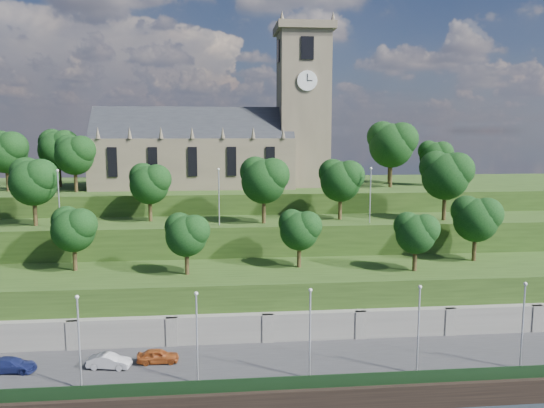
{
  "coord_description": "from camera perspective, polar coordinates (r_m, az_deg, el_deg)",
  "views": [
    {
      "loc": [
        0.23,
        -42.18,
        24.15
      ],
      "look_at": [
        7.28,
        30.0,
        14.14
      ],
      "focal_mm": 35.0,
      "sensor_mm": 36.0,
      "label": 1
    }
  ],
  "objects": [
    {
      "name": "lamp_posts_promenade",
      "position": [
        47.97,
        -8.08,
        -13.4
      ],
      "size": [
        60.36,
        0.36,
        8.4
      ],
      "color": "#B2B2B7",
      "rests_on": "promenade"
    },
    {
      "name": "car_left",
      "position": [
        54.17,
        -12.17,
        -15.68
      ],
      "size": [
        3.97,
        1.61,
        1.35
      ],
      "primitive_type": "imported",
      "rotation": [
        0.0,
        0.0,
        1.57
      ],
      "color": "#903F18",
      "rests_on": "promenade"
    },
    {
      "name": "embankment_upper",
      "position": [
        73.46,
        -5.62,
        -6.48
      ],
      "size": [
        160.0,
        10.0,
        12.0
      ],
      "primitive_type": "cube",
      "color": "#233D14",
      "rests_on": "ground"
    },
    {
      "name": "trees_lower",
      "position": [
        61.69,
        -1.13,
        -2.58
      ],
      "size": [
        65.99,
        9.04,
        8.18
      ],
      "color": "#342714",
      "rests_on": "embankment_lower"
    },
    {
      "name": "fence",
      "position": [
        47.9,
        -5.56,
        -18.92
      ],
      "size": [
        160.0,
        0.1,
        1.2
      ],
      "primitive_type": "cube",
      "color": "black",
      "rests_on": "promenade"
    },
    {
      "name": "hilltop",
      "position": [
        93.67,
        -5.63,
        -2.42
      ],
      "size": [
        160.0,
        32.0,
        15.0
      ],
      "primitive_type": "cube",
      "color": "#233D14",
      "rests_on": "ground"
    },
    {
      "name": "car_right",
      "position": [
        56.7,
        -26.25,
        -15.26
      ],
      "size": [
        4.67,
        2.23,
        1.31
      ],
      "primitive_type": "imported",
      "rotation": [
        0.0,
        0.0,
        1.48
      ],
      "color": "#161E50",
      "rests_on": "promenade"
    },
    {
      "name": "lamp_posts_upper",
      "position": [
        68.63,
        -5.73,
        1.26
      ],
      "size": [
        40.36,
        0.36,
        7.43
      ],
      "color": "#B2B2B7",
      "rests_on": "embankment_upper"
    },
    {
      "name": "promenade",
      "position": [
        53.45,
        -5.54,
        -17.84
      ],
      "size": [
        160.0,
        12.0,
        2.0
      ],
      "primitive_type": "cube",
      "color": "#2D2D30",
      "rests_on": "ground"
    },
    {
      "name": "retaining_wall",
      "position": [
        58.32,
        -5.57,
        -13.97
      ],
      "size": [
        160.0,
        2.1,
        5.0
      ],
      "color": "slate",
      "rests_on": "ground"
    },
    {
      "name": "trees_upper",
      "position": [
        70.68,
        -1.0,
        2.84
      ],
      "size": [
        61.14,
        8.82,
        9.49
      ],
      "color": "#342714",
      "rests_on": "embankment_upper"
    },
    {
      "name": "quay_wall",
      "position": [
        48.02,
        -5.53,
        -20.86
      ],
      "size": [
        160.0,
        0.5,
        2.2
      ],
      "primitive_type": "cube",
      "color": "black",
      "rests_on": "ground"
    },
    {
      "name": "trees_hilltop",
      "position": [
        86.6,
        -3.9,
        6.05
      ],
      "size": [
        74.53,
        16.01,
        10.75
      ],
      "color": "#342714",
      "rests_on": "hilltop"
    },
    {
      "name": "church",
      "position": [
        88.18,
        -5.25,
        6.77
      ],
      "size": [
        38.6,
        12.35,
        27.6
      ],
      "color": "brown",
      "rests_on": "hilltop"
    },
    {
      "name": "car_middle",
      "position": [
        54.19,
        -17.12,
        -15.86
      ],
      "size": [
        4.23,
        2.05,
        1.33
      ],
      "primitive_type": "imported",
      "rotation": [
        0.0,
        0.0,
        1.41
      ],
      "color": "#9F9EA2",
      "rests_on": "promenade"
    },
    {
      "name": "embankment_lower",
      "position": [
        63.46,
        -5.59,
        -10.69
      ],
      "size": [
        160.0,
        12.0,
        8.0
      ],
      "primitive_type": "cube",
      "color": "#233D14",
      "rests_on": "ground"
    }
  ]
}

